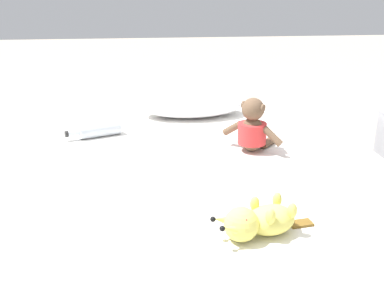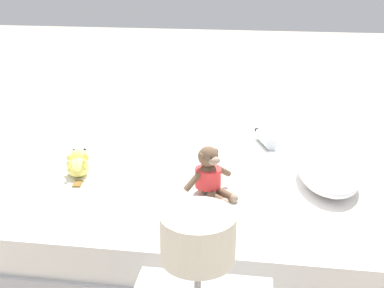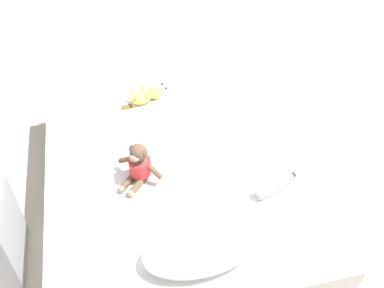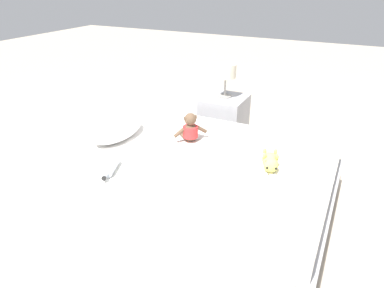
{
  "view_description": "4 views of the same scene",
  "coord_description": "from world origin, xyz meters",
  "views": [
    {
      "loc": [
        -0.26,
        -1.68,
        1.14
      ],
      "look_at": [
        -0.08,
        -0.05,
        0.55
      ],
      "focal_mm": 43.0,
      "sensor_mm": 36.0,
      "label": 1
    },
    {
      "loc": [
        2.24,
        0.36,
        1.49
      ],
      "look_at": [
        -0.12,
        0.02,
        0.56
      ],
      "focal_mm": 45.7,
      "sensor_mm": 36.0,
      "label": 2
    },
    {
      "loc": [
        0.29,
        1.79,
        2.19
      ],
      "look_at": [
        -0.12,
        0.04,
        0.53
      ],
      "focal_mm": 40.11,
      "sensor_mm": 36.0,
      "label": 3
    },
    {
      "loc": [
        -2.07,
        -1.0,
        1.65
      ],
      "look_at": [
        -0.07,
        -0.01,
        0.56
      ],
      "focal_mm": 32.67,
      "sensor_mm": 36.0,
      "label": 4
    }
  ],
  "objects": [
    {
      "name": "bed",
      "position": [
        0.0,
        0.0,
        0.22
      ],
      "size": [
        1.48,
        1.99,
        0.44
      ],
      "color": "#B2B2B7",
      "rests_on": "ground_plane"
    },
    {
      "name": "ground_plane",
      "position": [
        0.0,
        0.0,
        0.0
      ],
      "size": [
        16.0,
        16.0,
        0.0
      ],
      "primitive_type": "plane",
      "color": "#B7A893"
    },
    {
      "name": "pillow",
      "position": [
        0.0,
        0.71,
        0.5
      ],
      "size": [
        0.55,
        0.31,
        0.12
      ],
      "color": "white",
      "rests_on": "bed"
    },
    {
      "name": "glass_bottle",
      "position": [
        -0.48,
        0.4,
        0.47
      ],
      "size": [
        0.26,
        0.14,
        0.07
      ],
      "color": "silver",
      "rests_on": "bed"
    },
    {
      "name": "plush_yellow_creature",
      "position": [
        0.05,
        -0.55,
        0.49
      ],
      "size": [
        0.32,
        0.17,
        0.1
      ],
      "color": "#EAE066",
      "rests_on": "bed"
    },
    {
      "name": "plush_monkey",
      "position": [
        0.2,
        0.15,
        0.53
      ],
      "size": [
        0.26,
        0.26,
        0.24
      ],
      "color": "brown",
      "rests_on": "bed"
    }
  ]
}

